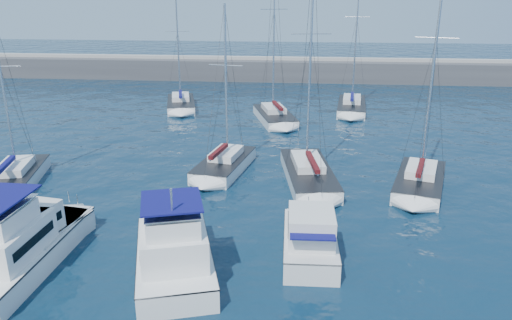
# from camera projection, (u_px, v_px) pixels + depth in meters

# --- Properties ---
(ground) EXTENTS (220.00, 220.00, 0.00)m
(ground) POSITION_uv_depth(u_px,v_px,m) (212.00, 236.00, 28.27)
(ground) COLOR black
(ground) RESTS_ON ground
(breakwater) EXTENTS (160.00, 6.00, 4.45)m
(breakwater) POSITION_uv_depth(u_px,v_px,m) (272.00, 72.00, 76.87)
(breakwater) COLOR #424244
(breakwater) RESTS_ON ground
(motor_yacht_port_outer) EXTENTS (3.40, 6.21, 3.20)m
(motor_yacht_port_outer) POSITION_uv_depth(u_px,v_px,m) (40.00, 236.00, 26.25)
(motor_yacht_port_outer) COLOR silver
(motor_yacht_port_outer) RESTS_ON ground
(motor_yacht_port_inner) EXTENTS (3.72, 9.46, 4.69)m
(motor_yacht_port_inner) POSITION_uv_depth(u_px,v_px,m) (16.00, 249.00, 24.56)
(motor_yacht_port_inner) COLOR silver
(motor_yacht_port_inner) RESTS_ON ground
(motor_yacht_stbd_inner) EXTENTS (5.66, 8.45, 4.69)m
(motor_yacht_stbd_inner) POSITION_uv_depth(u_px,v_px,m) (174.00, 254.00, 24.08)
(motor_yacht_stbd_inner) COLOR silver
(motor_yacht_stbd_inner) RESTS_ON ground
(motor_yacht_stbd_outer) EXTENTS (2.90, 6.10, 3.20)m
(motor_yacht_stbd_outer) POSITION_uv_depth(u_px,v_px,m) (310.00, 241.00, 25.77)
(motor_yacht_stbd_outer) COLOR silver
(motor_yacht_stbd_outer) RESTS_ON ground
(sailboat_mid_a) EXTENTS (4.85, 8.61, 13.25)m
(sailboat_mid_a) POSITION_uv_depth(u_px,v_px,m) (14.00, 178.00, 35.47)
(sailboat_mid_a) COLOR silver
(sailboat_mid_a) RESTS_ON ground
(sailboat_mid_c) EXTENTS (4.26, 7.81, 12.67)m
(sailboat_mid_c) POSITION_uv_depth(u_px,v_px,m) (225.00, 164.00, 38.29)
(sailboat_mid_c) COLOR silver
(sailboat_mid_c) RESTS_ON ground
(sailboat_mid_d) EXTENTS (4.56, 9.63, 16.67)m
(sailboat_mid_d) POSITION_uv_depth(u_px,v_px,m) (308.00, 173.00, 36.37)
(sailboat_mid_d) COLOR silver
(sailboat_mid_d) RESTS_ON ground
(sailboat_mid_e) EXTENTS (5.10, 8.20, 16.49)m
(sailboat_mid_e) POSITION_uv_depth(u_px,v_px,m) (420.00, 181.00, 34.90)
(sailboat_mid_e) COLOR silver
(sailboat_mid_e) RESTS_ON ground
(sailboat_back_a) EXTENTS (4.95, 8.60, 13.89)m
(sailboat_back_a) POSITION_uv_depth(u_px,v_px,m) (181.00, 104.00, 58.40)
(sailboat_back_a) COLOR silver
(sailboat_back_a) RESTS_ON ground
(sailboat_back_b) EXTENTS (5.36, 8.88, 18.29)m
(sailboat_back_b) POSITION_uv_depth(u_px,v_px,m) (275.00, 116.00, 52.75)
(sailboat_back_b) COLOR silver
(sailboat_back_b) RESTS_ON ground
(sailboat_back_c) EXTENTS (3.92, 9.20, 16.65)m
(sailboat_back_c) POSITION_uv_depth(u_px,v_px,m) (352.00, 106.00, 57.18)
(sailboat_back_c) COLOR silver
(sailboat_back_c) RESTS_ON ground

